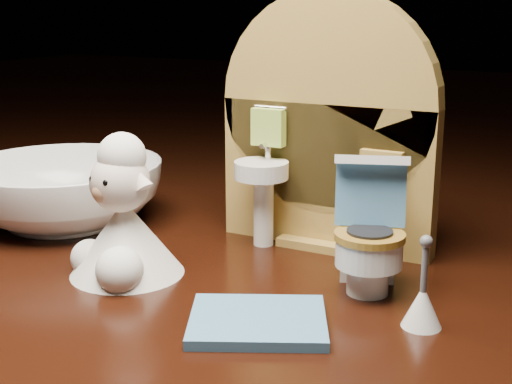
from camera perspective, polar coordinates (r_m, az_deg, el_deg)
backdrop_panel at (r=0.42m, az=5.63°, el=4.40°), size 0.13×0.05×0.15m
toy_toilet at (r=0.37m, az=9.03°, el=-3.89°), size 0.04×0.05×0.07m
bath_mat at (r=0.33m, az=0.14°, el=-10.30°), size 0.08×0.07×0.00m
toilet_brush at (r=0.33m, az=13.17°, el=-8.65°), size 0.02×0.02×0.04m
plush_lamb at (r=0.38m, az=-10.61°, el=-2.69°), size 0.06×0.06×0.08m
ceramic_bowl at (r=0.49m, az=-15.15°, el=-0.04°), size 0.16×0.16×0.04m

